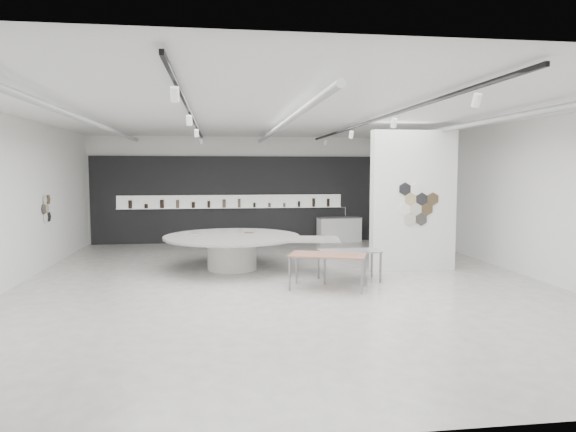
{
  "coord_description": "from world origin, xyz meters",
  "views": [
    {
      "loc": [
        -1.48,
        -11.63,
        2.56
      ],
      "look_at": [
        0.27,
        1.2,
        1.43
      ],
      "focal_mm": 32.0,
      "sensor_mm": 36.0,
      "label": 1
    }
  ],
  "objects": [
    {
      "name": "back_wall_display",
      "position": [
        -0.08,
        6.93,
        1.54
      ],
      "size": [
        11.8,
        0.27,
        3.1
      ],
      "color": "black",
      "rests_on": "ground"
    },
    {
      "name": "partition_column",
      "position": [
        3.5,
        1.0,
        1.8
      ],
      "size": [
        2.2,
        0.38,
        3.6
      ],
      "color": "white",
      "rests_on": "ground"
    },
    {
      "name": "sample_table_stone",
      "position": [
        1.55,
        -0.04,
        0.66
      ],
      "size": [
        1.42,
        0.74,
        0.72
      ],
      "rotation": [
        0.0,
        0.0,
        0.03
      ],
      "color": "gray",
      "rests_on": "ground"
    },
    {
      "name": "sample_table_wood",
      "position": [
        0.87,
        -0.8,
        0.71
      ],
      "size": [
        1.8,
        1.32,
        0.76
      ],
      "rotation": [
        0.0,
        0.0,
        -0.35
      ],
      "color": "#97614E",
      "rests_on": "ground"
    },
    {
      "name": "kitchen_counter",
      "position": [
        2.88,
        6.53,
        0.45
      ],
      "size": [
        1.63,
        0.78,
        1.24
      ],
      "rotation": [
        0.0,
        0.0,
        0.11
      ],
      "color": "white",
      "rests_on": "ground"
    },
    {
      "name": "room",
      "position": [
        -0.09,
        -0.0,
        2.07
      ],
      "size": [
        12.02,
        14.02,
        3.82
      ],
      "color": "beige",
      "rests_on": "ground"
    },
    {
      "name": "display_island",
      "position": [
        -1.07,
        1.68,
        0.59
      ],
      "size": [
        4.73,
        4.04,
        0.9
      ],
      "rotation": [
        0.0,
        0.0,
        -0.15
      ],
      "color": "white",
      "rests_on": "ground"
    }
  ]
}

